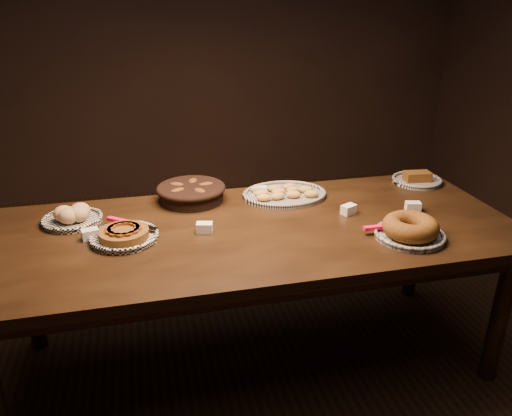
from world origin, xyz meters
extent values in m
plane|color=black|center=(0.00, 0.00, 0.00)|extent=(5.00, 5.00, 0.00)
cube|color=black|center=(0.00, 0.00, 0.72)|extent=(2.40, 1.00, 0.05)
cylinder|color=black|center=(1.08, -0.38, 0.35)|extent=(0.08, 0.08, 0.70)
cylinder|color=black|center=(-1.08, 0.38, 0.35)|extent=(0.08, 0.08, 0.70)
cylinder|color=black|center=(1.08, 0.38, 0.35)|extent=(0.08, 0.08, 0.70)
torus|color=white|center=(-0.57, 0.00, 0.77)|extent=(0.29, 0.29, 0.02)
cylinder|color=#4A240E|center=(-0.57, 0.00, 0.78)|extent=(0.25, 0.25, 0.03)
cube|color=#521E0E|center=(-0.51, -0.01, 0.80)|extent=(0.03, 0.07, 0.01)
cube|color=#521E0E|center=(-0.51, 0.02, 0.80)|extent=(0.04, 0.07, 0.01)
cube|color=#521E0E|center=(-0.53, 0.05, 0.80)|extent=(0.07, 0.06, 0.01)
cube|color=#521E0E|center=(-0.56, 0.06, 0.80)|extent=(0.07, 0.03, 0.01)
cube|color=#521E0E|center=(-0.59, 0.06, 0.80)|extent=(0.07, 0.04, 0.01)
cube|color=#521E0E|center=(-0.61, 0.04, 0.80)|extent=(0.06, 0.07, 0.01)
cube|color=#521E0E|center=(-0.62, 0.02, 0.80)|extent=(0.03, 0.07, 0.01)
cube|color=#521E0E|center=(-0.62, -0.01, 0.80)|extent=(0.04, 0.07, 0.01)
cube|color=#521E0E|center=(-0.60, -0.04, 0.80)|extent=(0.07, 0.06, 0.01)
cube|color=#521E0E|center=(-0.58, -0.05, 0.80)|extent=(0.07, 0.03, 0.01)
cube|color=#521E0E|center=(-0.55, -0.05, 0.80)|extent=(0.07, 0.04, 0.01)
cube|color=#521E0E|center=(-0.52, -0.03, 0.80)|extent=(0.06, 0.07, 0.01)
cube|color=#FF0C45|center=(-0.59, 0.14, 0.78)|extent=(0.11, 0.09, 0.02)
cube|color=silver|center=(-0.49, 0.06, 0.78)|extent=(0.14, 0.12, 0.00)
torus|color=black|center=(0.24, 0.32, 0.77)|extent=(0.35, 0.35, 0.02)
ellipsoid|color=#A87A30|center=(0.11, 0.26, 0.78)|extent=(0.08, 0.06, 0.04)
ellipsoid|color=#A87A30|center=(0.19, 0.27, 0.78)|extent=(0.09, 0.07, 0.04)
ellipsoid|color=#A87A30|center=(0.27, 0.27, 0.78)|extent=(0.08, 0.06, 0.04)
ellipsoid|color=#A87A30|center=(0.36, 0.25, 0.78)|extent=(0.08, 0.06, 0.04)
ellipsoid|color=#A87A30|center=(0.12, 0.32, 0.78)|extent=(0.08, 0.06, 0.04)
ellipsoid|color=#A87A30|center=(0.21, 0.32, 0.78)|extent=(0.08, 0.06, 0.04)
ellipsoid|color=#A87A30|center=(0.29, 0.33, 0.78)|extent=(0.09, 0.07, 0.04)
ellipsoid|color=#A87A30|center=(0.36, 0.32, 0.78)|extent=(0.08, 0.06, 0.04)
ellipsoid|color=#A87A30|center=(0.11, 0.39, 0.78)|extent=(0.08, 0.06, 0.04)
ellipsoid|color=#A87A30|center=(0.20, 0.37, 0.78)|extent=(0.08, 0.06, 0.04)
ellipsoid|color=#A87A30|center=(0.29, 0.38, 0.78)|extent=(0.09, 0.07, 0.04)
torus|color=black|center=(0.63, -0.26, 0.77)|extent=(0.30, 0.30, 0.02)
torus|color=brown|center=(0.63, -0.26, 0.80)|extent=(0.30, 0.30, 0.08)
cube|color=#FF0C45|center=(0.51, -0.19, 0.78)|extent=(0.12, 0.02, 0.02)
cube|color=silver|center=(0.64, -0.19, 0.78)|extent=(0.15, 0.03, 0.00)
cylinder|color=black|center=(-0.24, 0.38, 0.79)|extent=(0.40, 0.40, 0.08)
torus|color=black|center=(-0.24, 0.38, 0.82)|extent=(0.35, 0.35, 0.03)
ellipsoid|color=black|center=(-0.16, 0.39, 0.81)|extent=(0.11, 0.07, 0.05)
ellipsoid|color=black|center=(-0.22, 0.46, 0.81)|extent=(0.08, 0.11, 0.05)
ellipsoid|color=black|center=(-0.30, 0.43, 0.81)|extent=(0.12, 0.11, 0.05)
ellipsoid|color=black|center=(-0.31, 0.34, 0.81)|extent=(0.12, 0.10, 0.05)
ellipsoid|color=black|center=(-0.20, 0.31, 0.81)|extent=(0.10, 0.12, 0.05)
torus|color=white|center=(-0.80, 0.24, 0.77)|extent=(0.27, 0.27, 0.02)
ellipsoid|color=#A5844C|center=(-0.83, 0.24, 0.80)|extent=(0.09, 0.09, 0.07)
ellipsoid|color=#A5844C|center=(-0.76, 0.26, 0.80)|extent=(0.09, 0.09, 0.07)
ellipsoid|color=#A5844C|center=(-0.81, 0.21, 0.80)|extent=(0.09, 0.09, 0.07)
ellipsoid|color=#A5844C|center=(-0.77, 0.22, 0.80)|extent=(0.09, 0.09, 0.07)
torus|color=black|center=(1.02, 0.35, 0.77)|extent=(0.27, 0.27, 0.02)
cube|color=#4A240E|center=(1.02, 0.35, 0.79)|extent=(0.15, 0.10, 0.05)
cube|color=white|center=(-0.22, 0.00, 0.77)|extent=(0.08, 0.06, 0.04)
cube|color=white|center=(0.13, 0.38, 0.77)|extent=(0.08, 0.07, 0.04)
cube|color=white|center=(0.48, 0.04, 0.77)|extent=(0.08, 0.07, 0.04)
cube|color=white|center=(-0.71, 0.05, 0.77)|extent=(0.08, 0.06, 0.04)
cube|color=white|center=(0.79, 0.00, 0.77)|extent=(0.08, 0.06, 0.04)
camera|label=1|loc=(-0.46, -1.99, 1.71)|focal=35.00mm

